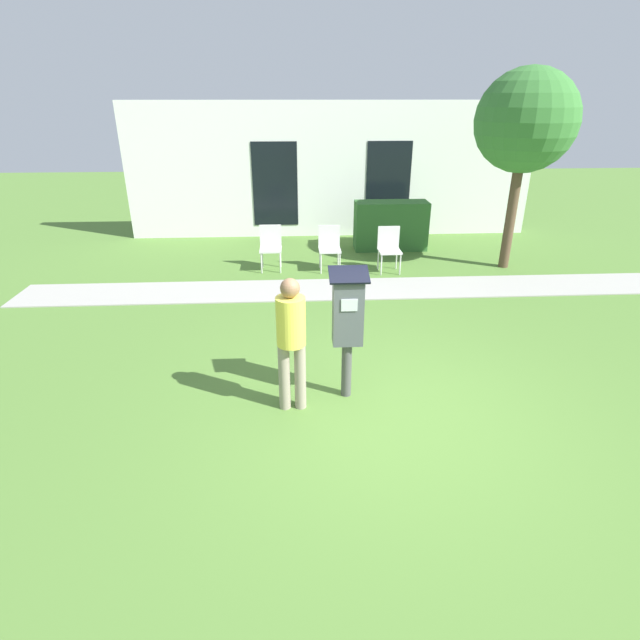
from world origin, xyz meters
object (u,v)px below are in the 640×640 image
outdoor_chair_middle (329,244)px  outdoor_chair_right (389,246)px  person_standing (291,335)px  outdoor_chair_left (271,244)px  parking_meter (348,318)px

outdoor_chair_middle → outdoor_chair_right: (1.20, -0.16, 0.00)m
person_standing → outdoor_chair_left: 5.11m
person_standing → outdoor_chair_middle: bearing=61.6°
outdoor_chair_left → outdoor_chair_right: bearing=-5.4°
outdoor_chair_left → outdoor_chair_middle: size_ratio=1.00×
outdoor_chair_left → outdoor_chair_right: 2.41m
parking_meter → person_standing: size_ratio=1.01×
outdoor_chair_left → outdoor_chair_middle: bearing=-4.0°
parking_meter → outdoor_chair_right: (1.35, 4.60, -0.49)m
parking_meter → outdoor_chair_left: parking_meter is taller
person_standing → outdoor_chair_middle: size_ratio=1.76×
parking_meter → outdoor_chair_middle: bearing=88.2°
person_standing → outdoor_chair_left: person_standing is taller
outdoor_chair_left → outdoor_chair_middle: same height
outdoor_chair_right → person_standing: bearing=-137.0°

